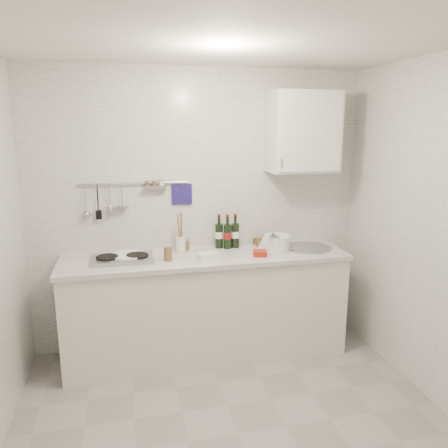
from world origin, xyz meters
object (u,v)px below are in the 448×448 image
object	(u,v)px
plate_stack_sink	(275,243)
utensil_crock	(180,242)
plate_stack_hob	(127,256)
wall_cabinet	(303,132)
wine_bottles	(227,231)

from	to	relation	value
plate_stack_sink	utensil_crock	xyz separation A→B (m)	(-0.83, 0.12, 0.02)
plate_stack_sink	plate_stack_hob	bearing A→B (deg)	179.58
wall_cabinet	wine_bottles	bearing A→B (deg)	174.80
plate_stack_sink	wine_bottles	size ratio (longest dim) A/B	1.02
wall_cabinet	wine_bottles	distance (m)	1.10
wall_cabinet	utensil_crock	world-z (taller)	wall_cabinet
plate_stack_sink	wine_bottles	distance (m)	0.44
plate_stack_sink	utensil_crock	bearing A→B (deg)	171.72
plate_stack_hob	plate_stack_sink	xyz separation A→B (m)	(1.30, -0.01, 0.04)
wall_cabinet	plate_stack_sink	bearing A→B (deg)	-160.44
wall_cabinet	plate_stack_sink	world-z (taller)	wall_cabinet
plate_stack_hob	utensil_crock	distance (m)	0.48
utensil_crock	wall_cabinet	bearing A→B (deg)	-1.43
wall_cabinet	wine_bottles	size ratio (longest dim) A/B	2.26
plate_stack_hob	plate_stack_sink	distance (m)	1.30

